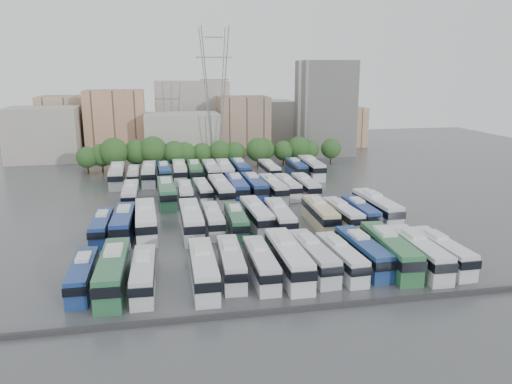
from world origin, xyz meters
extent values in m
plane|color=#424447|center=(0.00, 0.00, 0.00)|extent=(220.00, 220.00, 0.00)
cube|color=#2D2D30|center=(0.00, -33.00, 0.25)|extent=(56.00, 0.50, 0.50)
cylinder|color=black|center=(-28.94, 42.02, 1.04)|extent=(0.36, 0.36, 2.07)
sphere|color=#234C1E|center=(-28.94, 42.02, 3.85)|extent=(4.98, 4.98, 4.98)
cylinder|color=black|center=(-25.73, 42.75, 1.11)|extent=(0.36, 0.36, 2.22)
sphere|color=#234C1E|center=(-25.73, 42.75, 4.13)|extent=(5.34, 5.34, 5.34)
cylinder|color=black|center=(-22.81, 41.25, 1.36)|extent=(0.36, 0.36, 2.73)
sphere|color=#234C1E|center=(-22.81, 41.25, 5.07)|extent=(6.55, 6.55, 6.55)
cylinder|color=black|center=(-17.71, 42.83, 1.25)|extent=(0.36, 0.36, 2.49)
sphere|color=#234C1E|center=(-17.71, 42.83, 4.63)|extent=(5.98, 5.98, 5.98)
cylinder|color=black|center=(-13.88, 41.82, 1.37)|extent=(0.36, 0.36, 2.74)
sphere|color=#234C1E|center=(-13.88, 41.82, 5.09)|extent=(6.57, 6.57, 6.57)
cylinder|color=black|center=(-8.96, 41.32, 1.18)|extent=(0.36, 0.36, 2.36)
sphere|color=#234C1E|center=(-8.96, 41.32, 4.39)|extent=(5.67, 5.67, 5.67)
cylinder|color=black|center=(-6.46, 41.60, 1.11)|extent=(0.36, 0.36, 2.23)
sphere|color=#234C1E|center=(-6.46, 41.60, 4.13)|extent=(5.34, 5.34, 5.34)
cylinder|color=black|center=(-2.34, 42.19, 1.05)|extent=(0.36, 0.36, 2.10)
sphere|color=#234C1E|center=(-2.34, 42.19, 3.90)|extent=(5.03, 5.03, 5.03)
cylinder|color=black|center=(2.06, 41.90, 1.14)|extent=(0.36, 0.36, 2.28)
sphere|color=#234C1E|center=(2.06, 41.90, 4.23)|extent=(5.47, 5.47, 5.47)
cylinder|color=black|center=(5.71, 41.74, 1.06)|extent=(0.36, 0.36, 2.12)
sphere|color=#234C1E|center=(5.71, 41.74, 3.93)|extent=(5.08, 5.08, 5.08)
cylinder|color=black|center=(11.30, 41.17, 1.21)|extent=(0.36, 0.36, 2.42)
sphere|color=#234C1E|center=(11.30, 41.17, 4.49)|extent=(5.81, 5.81, 5.81)
cylinder|color=black|center=(13.12, 42.82, 1.15)|extent=(0.36, 0.36, 2.31)
sphere|color=#234C1E|center=(13.12, 42.82, 4.29)|extent=(5.54, 5.54, 5.54)
cylinder|color=black|center=(18.11, 42.52, 1.03)|extent=(0.36, 0.36, 2.07)
sphere|color=#234C1E|center=(18.11, 42.52, 3.84)|extent=(4.96, 4.96, 4.96)
cylinder|color=black|center=(22.08, 42.59, 1.19)|extent=(0.36, 0.36, 2.38)
sphere|color=#234C1E|center=(22.08, 42.59, 4.42)|extent=(5.72, 5.72, 5.72)
cylinder|color=black|center=(24.95, 42.84, 1.02)|extent=(0.36, 0.36, 2.03)
sphere|color=#234C1E|center=(24.95, 42.84, 3.78)|extent=(4.88, 4.88, 4.88)
cylinder|color=black|center=(30.70, 42.75, 1.06)|extent=(0.36, 0.36, 2.12)
sphere|color=#234C1E|center=(30.70, 42.75, 3.94)|extent=(5.09, 5.09, 5.09)
cube|color=#9E998E|center=(-42.00, 62.00, 7.00)|extent=(18.00, 14.00, 14.00)
cube|color=tan|center=(-24.00, 68.00, 9.00)|extent=(16.00, 12.00, 18.00)
cube|color=#ADA89E|center=(-6.00, 60.00, 6.00)|extent=(20.00, 14.00, 12.00)
cube|color=gray|center=(12.00, 66.00, 8.00)|extent=(14.00, 12.00, 16.00)
cube|color=gray|center=(-2.00, 80.00, 10.00)|extent=(22.00, 16.00, 20.00)
cube|color=tan|center=(-38.00, 78.00, 8.00)|extent=(16.00, 14.00, 16.00)
cube|color=#A39E93|center=(20.00, 78.00, 7.00)|extent=(18.00, 14.00, 14.00)
cube|color=tan|center=(44.00, 72.00, 6.00)|extent=(14.00, 12.00, 12.00)
cube|color=gray|center=(-14.00, 74.00, 5.00)|extent=(12.00, 10.00, 10.00)
cube|color=silver|center=(34.00, 58.00, 13.00)|extent=(14.00, 14.00, 26.00)
cylinder|color=slate|center=(0.00, 48.00, 17.00)|extent=(2.90, 2.91, 33.83)
cylinder|color=slate|center=(0.00, 52.00, 17.00)|extent=(2.90, 2.91, 33.83)
cylinder|color=slate|center=(4.00, 48.00, 17.00)|extent=(2.90, 2.91, 33.83)
cylinder|color=slate|center=(4.00, 52.00, 17.00)|extent=(2.90, 2.91, 33.83)
cube|color=slate|center=(2.00, 50.00, 31.28)|extent=(4.50, 0.30, 0.30)
cube|color=slate|center=(2.00, 50.00, 26.52)|extent=(9.00, 0.30, 0.30)
cube|color=slate|center=(2.00, 50.00, 21.08)|extent=(7.00, 0.30, 0.30)
cube|color=navy|center=(-21.61, -23.13, 1.52)|extent=(2.39, 10.77, 3.04)
cube|color=black|center=(-21.61, -23.27, 2.10)|extent=(2.50, 10.93, 0.90)
cube|color=silver|center=(-21.59, -21.79, 3.24)|extent=(1.55, 2.88, 0.39)
cube|color=#2E6B44|center=(-18.26, -23.78, 1.87)|extent=(3.18, 13.26, 3.74)
cube|color=black|center=(-18.27, -23.94, 2.58)|extent=(3.32, 13.46, 1.10)
cube|color=silver|center=(-18.21, -22.13, 3.98)|extent=(1.97, 3.57, 0.48)
cube|color=silver|center=(-14.95, -24.48, 1.60)|extent=(2.70, 11.35, 3.20)
cube|color=black|center=(-14.96, -24.62, 2.21)|extent=(2.82, 11.52, 0.94)
cube|color=silver|center=(-14.92, -23.07, 3.40)|extent=(1.68, 3.05, 0.41)
cube|color=silver|center=(-8.34, -24.60, 1.76)|extent=(2.81, 12.43, 3.51)
cube|color=black|center=(-8.35, -24.75, 2.43)|extent=(2.93, 12.62, 1.03)
cube|color=silver|center=(-8.32, -23.05, 3.74)|extent=(1.80, 3.33, 0.45)
cube|color=silver|center=(-4.93, -22.95, 1.62)|extent=(2.95, 11.56, 3.25)
cube|color=black|center=(-4.93, -23.09, 2.24)|extent=(3.07, 11.74, 0.96)
cube|color=silver|center=(-4.86, -21.52, 3.46)|extent=(1.76, 3.13, 0.42)
cube|color=silver|center=(-1.54, -23.95, 1.62)|extent=(2.56, 11.46, 3.24)
cube|color=black|center=(-1.55, -24.10, 2.24)|extent=(2.68, 11.64, 0.95)
cube|color=silver|center=(-1.53, -22.52, 3.45)|extent=(1.66, 3.07, 0.42)
cube|color=white|center=(1.82, -23.75, 1.86)|extent=(2.80, 13.14, 3.72)
cube|color=black|center=(1.82, -23.92, 2.57)|extent=(2.93, 13.33, 1.09)
cube|color=silver|center=(1.81, -22.11, 3.96)|extent=(1.86, 3.50, 0.48)
cube|color=silver|center=(5.03, -23.22, 1.70)|extent=(3.14, 12.11, 3.40)
cube|color=black|center=(5.04, -23.37, 2.35)|extent=(3.27, 12.29, 1.00)
cube|color=silver|center=(4.96, -21.73, 3.62)|extent=(1.86, 3.28, 0.44)
cube|color=silver|center=(8.34, -23.95, 1.58)|extent=(2.89, 11.28, 3.17)
cube|color=black|center=(8.35, -24.09, 2.19)|extent=(3.01, 11.45, 0.93)
cube|color=silver|center=(8.28, -22.55, 3.37)|extent=(1.72, 3.05, 0.41)
cube|color=navy|center=(11.58, -23.01, 1.70)|extent=(2.97, 12.09, 3.40)
cube|color=black|center=(11.59, -23.16, 2.35)|extent=(3.09, 12.27, 1.00)
cube|color=silver|center=(11.53, -21.51, 3.62)|extent=(1.81, 3.26, 0.44)
cube|color=#307040|center=(14.79, -23.68, 1.89)|extent=(3.52, 13.46, 3.78)
cube|color=black|center=(14.78, -23.84, 2.61)|extent=(3.67, 13.66, 1.11)
cube|color=silver|center=(14.88, -22.01, 4.02)|extent=(2.07, 3.65, 0.49)
cube|color=silver|center=(18.08, -24.78, 1.78)|extent=(3.05, 12.66, 3.57)
cube|color=black|center=(18.07, -24.94, 2.46)|extent=(3.19, 12.85, 1.05)
cube|color=silver|center=(18.13, -23.21, 3.80)|extent=(1.88, 3.41, 0.46)
cube|color=silver|center=(21.35, -24.59, 1.64)|extent=(2.61, 11.61, 3.28)
cube|color=black|center=(21.35, -24.73, 2.27)|extent=(2.73, 11.78, 0.96)
cube|color=silver|center=(21.33, -23.14, 3.49)|extent=(1.68, 3.11, 0.42)
cube|color=navy|center=(-21.25, -5.63, 1.55)|extent=(2.65, 10.98, 3.09)
cube|color=black|center=(-21.25, -5.77, 2.14)|extent=(2.76, 11.15, 0.91)
cube|color=silver|center=(-21.21, -4.27, 3.29)|extent=(1.63, 2.96, 0.40)
cube|color=navy|center=(-18.21, -5.28, 1.75)|extent=(3.13, 12.45, 3.50)
cube|color=black|center=(-18.21, -5.44, 2.42)|extent=(3.26, 12.64, 1.03)
cube|color=silver|center=(-18.14, -3.74, 3.73)|extent=(1.88, 3.36, 0.45)
cube|color=white|center=(-14.99, -5.03, 1.89)|extent=(3.28, 13.45, 3.79)
cube|color=black|center=(-14.99, -5.20, 2.62)|extent=(3.42, 13.65, 1.11)
cube|color=silver|center=(-15.05, -3.36, 4.03)|extent=(2.01, 3.62, 0.49)
cube|color=white|center=(-8.39, -6.05, 1.86)|extent=(2.85, 13.14, 3.72)
cube|color=black|center=(-8.39, -6.21, 2.57)|extent=(2.98, 13.34, 1.09)
cube|color=silver|center=(-8.40, -4.41, 3.96)|extent=(1.88, 3.51, 0.48)
cube|color=silver|center=(-5.08, -5.51, 1.58)|extent=(2.39, 11.14, 3.15)
cube|color=black|center=(-5.08, -5.65, 2.18)|extent=(2.51, 11.31, 0.93)
cube|color=silver|center=(-5.07, -4.12, 3.36)|extent=(1.58, 2.97, 0.41)
cube|color=#2B6541|center=(-1.72, -6.88, 1.61)|extent=(2.78, 11.42, 3.21)
cube|color=black|center=(-1.73, -7.02, 2.22)|extent=(2.90, 11.59, 0.95)
cube|color=silver|center=(-1.68, -5.46, 3.42)|extent=(1.71, 3.08, 0.42)
cube|color=silver|center=(1.69, -5.13, 1.75)|extent=(3.12, 12.46, 3.50)
cube|color=black|center=(1.70, -5.28, 2.42)|extent=(3.25, 12.65, 1.03)
cube|color=silver|center=(1.63, -3.58, 3.73)|extent=(1.88, 3.37, 0.45)
cube|color=silver|center=(4.95, -7.04, 1.76)|extent=(3.12, 12.51, 3.52)
cube|color=black|center=(4.94, -7.20, 2.43)|extent=(3.25, 12.70, 1.03)
cube|color=silver|center=(5.01, -5.49, 3.74)|extent=(1.89, 3.38, 0.46)
cube|color=beige|center=(11.50, -6.41, 1.76)|extent=(3.00, 12.47, 3.51)
cube|color=black|center=(11.50, -6.57, 2.43)|extent=(3.13, 12.66, 1.03)
cube|color=silver|center=(11.55, -4.86, 3.74)|extent=(1.85, 3.36, 0.45)
cube|color=silver|center=(15.09, -6.75, 1.60)|extent=(2.96, 11.39, 3.20)
cube|color=black|center=(15.09, -6.90, 2.21)|extent=(3.08, 11.57, 0.94)
cube|color=silver|center=(15.02, -5.35, 3.40)|extent=(1.75, 3.09, 0.41)
cube|color=navy|center=(18.36, -6.03, 1.57)|extent=(2.39, 11.07, 3.13)
cube|color=black|center=(18.36, -6.17, 2.17)|extent=(2.50, 11.23, 0.92)
cube|color=silver|center=(18.37, -4.65, 3.34)|extent=(1.58, 2.95, 0.41)
cube|color=silver|center=(21.56, -5.03, 1.86)|extent=(3.12, 13.21, 3.72)
cube|color=black|center=(21.56, -5.20, 2.57)|extent=(3.26, 13.41, 1.10)
cube|color=silver|center=(21.51, -3.39, 3.96)|extent=(1.95, 3.55, 0.48)
cube|color=silver|center=(-17.96, 12.15, 1.69)|extent=(2.56, 11.94, 3.38)
cube|color=black|center=(-17.96, 12.00, 2.34)|extent=(2.67, 12.11, 0.99)
cube|color=silver|center=(-17.96, 13.64, 3.60)|extent=(1.70, 3.18, 0.44)
cube|color=#31734A|center=(-11.57, 11.79, 1.87)|extent=(3.17, 13.26, 3.74)
cube|color=black|center=(-11.56, 11.62, 2.58)|extent=(3.31, 13.46, 1.10)
cube|color=silver|center=(-11.61, 13.43, 3.98)|extent=(1.96, 3.57, 0.48)
cube|color=silver|center=(-8.21, 11.67, 1.56)|extent=(2.48, 11.07, 3.13)
cube|color=black|center=(-8.21, 11.53, 2.16)|extent=(2.59, 11.24, 0.92)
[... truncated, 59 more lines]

